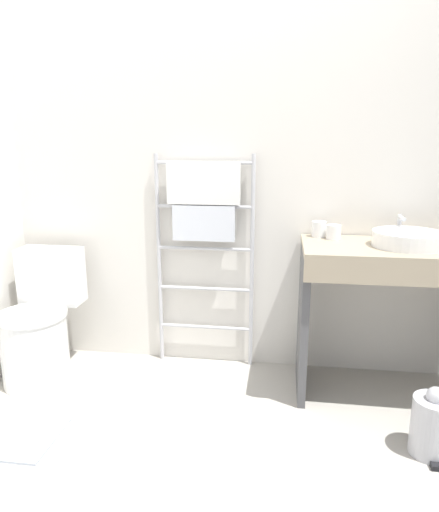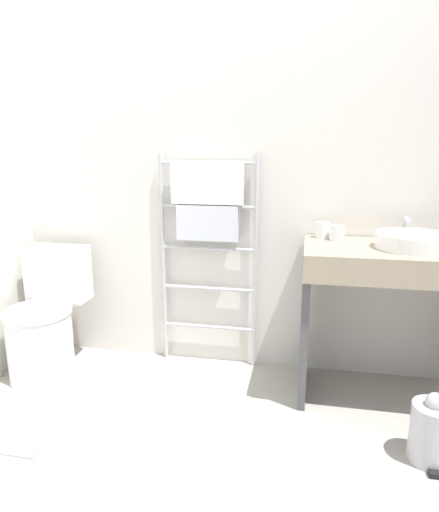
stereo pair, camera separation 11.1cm
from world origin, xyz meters
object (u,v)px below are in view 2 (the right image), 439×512
at_px(cup_near_edge, 337,233).
at_px(trash_bin, 432,432).
at_px(sink_basin, 412,241).
at_px(cup_near_wall, 323,230).
at_px(towel_radiator, 207,217).
at_px(toilet, 45,324).

relative_size(cup_near_edge, trash_bin, 0.25).
distance_m(sink_basin, trash_bin, 0.88).
height_order(cup_near_wall, trash_bin, cup_near_wall).
bearing_deg(cup_near_edge, trash_bin, -56.89).
relative_size(towel_radiator, sink_basin, 3.65).
bearing_deg(cup_near_edge, cup_near_wall, 143.10).
bearing_deg(towel_radiator, trash_bin, -31.95).
bearing_deg(cup_near_wall, trash_bin, -54.69).
bearing_deg(cup_near_wall, sink_basin, -24.20).
xyz_separation_m(toilet, trash_bin, (2.04, -0.41, -0.17)).
xyz_separation_m(towel_radiator, sink_basin, (1.08, -0.22, -0.05)).
distance_m(toilet, sink_basin, 2.07).
height_order(toilet, sink_basin, sink_basin).
bearing_deg(cup_near_edge, toilet, -172.61).
bearing_deg(towel_radiator, toilet, -161.83).
xyz_separation_m(sink_basin, cup_near_wall, (-0.43, 0.19, 0.00)).
xyz_separation_m(towel_radiator, cup_near_wall, (0.65, -0.03, -0.05)).
distance_m(cup_near_wall, trash_bin, 1.10).
relative_size(toilet, cup_near_edge, 9.46).
distance_m(toilet, cup_near_edge, 1.74).
xyz_separation_m(towel_radiator, trash_bin, (1.13, -0.71, -0.78)).
xyz_separation_m(cup_near_wall, cup_near_edge, (0.07, -0.06, -0.00)).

